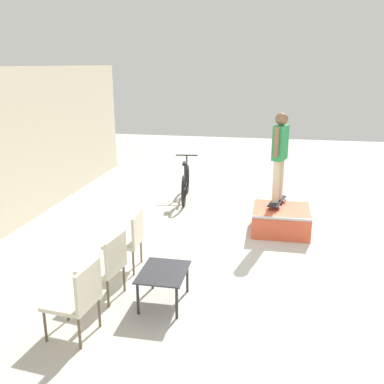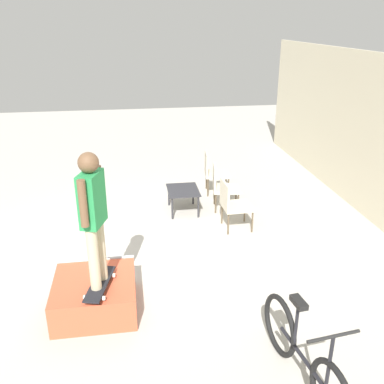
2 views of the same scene
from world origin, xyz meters
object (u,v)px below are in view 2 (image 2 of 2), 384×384
skateboard_on_ramp (100,284)px  coffee_table (183,192)px  skate_ramp_box (95,295)px  person_skater (93,210)px  patio_chair_center (222,185)px  patio_chair_left (213,171)px  bicycle (303,356)px  patio_chair_right (232,203)px

skateboard_on_ramp → coffee_table: size_ratio=1.06×
skate_ramp_box → person_skater: 1.31m
person_skater → patio_chair_center: 3.94m
coffee_table → patio_chair_left: 1.18m
bicycle → person_skater: bearing=-131.3°
skateboard_on_ramp → person_skater: 0.99m
person_skater → patio_chair_right: size_ratio=1.85×
coffee_table → patio_chair_right: patio_chair_right is taller
patio_chair_center → patio_chair_right: same height
coffee_table → bicycle: (4.48, 0.63, -0.02)m
skate_ramp_box → bicycle: (1.60, 2.17, 0.16)m
patio_chair_left → bicycle: size_ratio=0.52×
skateboard_on_ramp → patio_chair_right: bearing=148.2°
skate_ramp_box → skateboard_on_ramp: size_ratio=1.34×
skate_ramp_box → coffee_table: skate_ramp_box is taller
skateboard_on_ramp → bicycle: size_ratio=0.47×
skateboard_on_ramp → person_skater: (0.00, 0.00, 0.99)m
skateboard_on_ramp → coffee_table: 3.41m
coffee_table → patio_chair_center: 0.78m
skate_ramp_box → patio_chair_left: bearing=148.5°
skate_ramp_box → patio_chair_left: (-3.76, 2.31, 0.29)m
skate_ramp_box → person_skater: size_ratio=0.64×
patio_chair_right → bicycle: (3.61, -0.14, -0.13)m
skate_ramp_box → patio_chair_left: 4.42m
patio_chair_left → bicycle: 5.36m
patio_chair_right → person_skater: bearing=132.8°
coffee_table → person_skater: bearing=-25.0°
skateboard_on_ramp → skate_ramp_box: bearing=-142.8°
coffee_table → patio_chair_right: (0.87, 0.77, 0.11)m
person_skater → patio_chair_center: size_ratio=1.85×
patio_chair_left → patio_chair_center: same height
patio_chair_center → patio_chair_right: bearing=-171.7°
patio_chair_right → bicycle: bicycle is taller
coffee_table → bicycle: bicycle is taller
person_skater → bicycle: size_ratio=0.97×
skate_ramp_box → patio_chair_center: bearing=141.4°
skate_ramp_box → patio_chair_left: size_ratio=1.19×
coffee_table → patio_chair_left: (-0.88, 0.77, 0.11)m
coffee_table → patio_chair_center: (-0.01, 0.77, 0.11)m
person_skater → patio_chair_right: person_skater is taller
skate_ramp_box → skateboard_on_ramp: skateboard_on_ramp is taller
patio_chair_left → person_skater: bearing=157.1°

